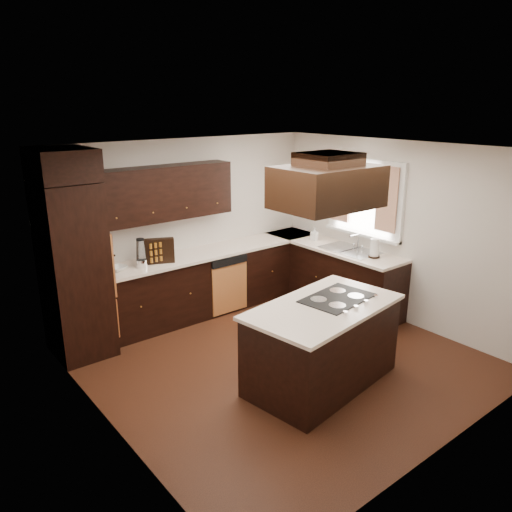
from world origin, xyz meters
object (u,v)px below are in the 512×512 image
(oven_column, at_px, (74,271))
(island, at_px, (322,346))
(spice_rack, at_px, (159,251))
(range_hood, at_px, (327,187))

(oven_column, xyz_separation_m, island, (1.80, -2.34, -0.62))
(oven_column, bearing_deg, island, -52.42)
(oven_column, relative_size, spice_rack, 5.26)
(island, xyz_separation_m, spice_rack, (-0.67, 2.38, 0.65))
(island, distance_m, spice_rack, 2.55)
(range_hood, xyz_separation_m, spice_rack, (-0.74, 2.29, -1.07))
(oven_column, bearing_deg, range_hood, -50.26)
(island, bearing_deg, oven_column, 119.39)
(spice_rack, bearing_deg, oven_column, -153.89)
(range_hood, bearing_deg, island, -129.03)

